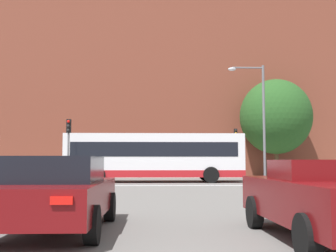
{
  "coord_description": "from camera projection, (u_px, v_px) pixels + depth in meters",
  "views": [
    {
      "loc": [
        -0.7,
        -2.65,
        1.34
      ],
      "look_at": [
        0.26,
        24.82,
        3.65
      ],
      "focal_mm": 45.0,
      "sensor_mm": 36.0,
      "label": 1
    }
  ],
  "objects": [
    {
      "name": "stop_line_strip",
      "position": [
        166.0,
        186.0,
        23.23
      ],
      "size": [
        9.26,
        0.3,
        0.01
      ],
      "primitive_type": "cube",
      "color": "silver",
      "rests_on": "ground_plane"
    },
    {
      "name": "far_pavement",
      "position": [
        162.0,
        177.0,
        35.33
      ],
      "size": [
        70.29,
        2.5,
        0.01
      ],
      "primitive_type": "cube",
      "color": "gray",
      "rests_on": "ground_plane"
    },
    {
      "name": "brick_civic_building",
      "position": [
        169.0,
        80.0,
        45.42
      ],
      "size": [
        34.99,
        13.46,
        26.82
      ],
      "color": "brown",
      "rests_on": "ground_plane"
    },
    {
      "name": "car_saloon_left",
      "position": [
        56.0,
        193.0,
        8.09
      ],
      "size": [
        2.0,
        4.38,
        1.43
      ],
      "rotation": [
        0.0,
        0.0,
        -0.0
      ],
      "color": "#600C0F",
      "rests_on": "ground_plane"
    },
    {
      "name": "car_roadster_right",
      "position": [
        328.0,
        198.0,
        7.17
      ],
      "size": [
        2.12,
        4.57,
        1.37
      ],
      "rotation": [
        0.0,
        0.0,
        0.02
      ],
      "color": "#600C0F",
      "rests_on": "ground_plane"
    },
    {
      "name": "bus_crossing_lead",
      "position": [
        154.0,
        156.0,
        27.23
      ],
      "size": [
        11.32,
        2.77,
        3.08
      ],
      "rotation": [
        0.0,
        0.0,
        1.57
      ],
      "color": "silver",
      "rests_on": "ground_plane"
    },
    {
      "name": "traffic_light_far_right",
      "position": [
        236.0,
        144.0,
        35.14
      ],
      "size": [
        0.26,
        0.31,
        4.07
      ],
      "color": "slate",
      "rests_on": "ground_plane"
    },
    {
      "name": "traffic_light_near_left",
      "position": [
        68.0,
        140.0,
        24.56
      ],
      "size": [
        0.26,
        0.31,
        3.8
      ],
      "color": "slate",
      "rests_on": "ground_plane"
    },
    {
      "name": "street_lamp_junction",
      "position": [
        258.0,
        110.0,
        26.57
      ],
      "size": [
        2.32,
        0.36,
        7.43
      ],
      "color": "slate",
      "rests_on": "ground_plane"
    },
    {
      "name": "pedestrian_waiting",
      "position": [
        102.0,
        166.0,
        34.92
      ],
      "size": [
        0.41,
        0.24,
        1.67
      ],
      "rotation": [
        0.0,
        0.0,
        6.25
      ],
      "color": "#333851",
      "rests_on": "ground_plane"
    },
    {
      "name": "pedestrian_walking_east",
      "position": [
        139.0,
        165.0,
        34.66
      ],
      "size": [
        0.35,
        0.45,
        1.81
      ],
      "rotation": [
        0.0,
        0.0,
        5.08
      ],
      "color": "brown",
      "rests_on": "ground_plane"
    },
    {
      "name": "tree_by_building",
      "position": [
        276.0,
        117.0,
        36.74
      ],
      "size": [
        6.23,
        6.23,
        8.51
      ],
      "color": "#4C3823",
      "rests_on": "ground_plane"
    }
  ]
}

